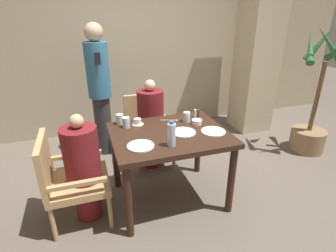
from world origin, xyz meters
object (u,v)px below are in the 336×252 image
(chair_left_side, at_px, (68,177))
(plate_main_right, at_px, (213,131))
(plate_dessert_center, at_px, (183,132))
(teacup_with_saucer, at_px, (138,122))
(bowl_small, at_px, (197,122))
(glass_tall_mid, at_px, (187,117))
(chair_far_side, at_px, (148,127))
(diner_in_left_chair, at_px, (83,167))
(glass_tall_far, at_px, (126,122))
(diner_in_far_chair, at_px, (151,124))
(potted_palm, at_px, (313,115))
(water_bottle, at_px, (172,135))
(plate_main_left, at_px, (141,146))
(standing_host, at_px, (100,88))
(glass_tall_near, at_px, (120,119))

(chair_left_side, xyz_separation_m, plate_main_right, (1.38, -0.12, 0.31))
(plate_dessert_center, distance_m, teacup_with_saucer, 0.51)
(bowl_small, relative_size, glass_tall_mid, 0.98)
(bowl_small, bearing_deg, plate_main_right, -72.66)
(chair_far_side, height_order, plate_main_right, chair_far_side)
(diner_in_left_chair, relative_size, glass_tall_far, 9.97)
(diner_in_far_chair, distance_m, plate_dessert_center, 0.80)
(teacup_with_saucer, bearing_deg, glass_tall_mid, -9.21)
(chair_far_side, xyz_separation_m, plate_dessert_center, (0.13, -0.91, 0.31))
(potted_palm, distance_m, water_bottle, 2.43)
(chair_left_side, height_order, diner_in_left_chair, diner_in_left_chair)
(chair_far_side, height_order, glass_tall_mid, glass_tall_mid)
(glass_tall_mid, xyz_separation_m, glass_tall_far, (-0.64, 0.05, 0.00))
(plate_main_left, xyz_separation_m, water_bottle, (0.26, -0.07, 0.10))
(standing_host, bearing_deg, bowl_small, -53.10)
(chair_left_side, distance_m, glass_tall_mid, 1.30)
(diner_in_far_chair, relative_size, bowl_small, 10.85)
(chair_far_side, xyz_separation_m, water_bottle, (-0.07, -1.12, 0.41))
(chair_far_side, bearing_deg, plate_dessert_center, -82.12)
(standing_host, height_order, glass_tall_near, standing_host)
(chair_left_side, relative_size, glass_tall_near, 8.18)
(chair_left_side, distance_m, glass_tall_near, 0.75)
(plate_dessert_center, relative_size, teacup_with_saucer, 2.01)
(diner_in_far_chair, height_order, glass_tall_far, diner_in_far_chair)
(plate_main_left, bearing_deg, glass_tall_mid, 33.92)
(standing_host, relative_size, plate_main_right, 7.30)
(bowl_small, xyz_separation_m, glass_tall_near, (-0.76, 0.25, 0.03))
(chair_left_side, height_order, glass_tall_near, glass_tall_near)
(diner_in_left_chair, height_order, chair_far_side, diner_in_left_chair)
(plate_main_left, xyz_separation_m, plate_dessert_center, (0.46, 0.14, 0.00))
(water_bottle, bearing_deg, plate_main_left, 164.67)
(chair_far_side, height_order, teacup_with_saucer, chair_far_side)
(chair_left_side, xyz_separation_m, glass_tall_mid, (1.24, 0.20, 0.36))
(standing_host, distance_m, water_bottle, 1.61)
(potted_palm, distance_m, plate_main_right, 1.92)
(bowl_small, bearing_deg, potted_palm, 8.57)
(glass_tall_near, bearing_deg, glass_tall_mid, -13.04)
(chair_far_side, height_order, glass_tall_far, glass_tall_far)
(teacup_with_saucer, bearing_deg, chair_far_side, 66.34)
(chair_far_side, bearing_deg, potted_palm, -11.76)
(chair_left_side, bearing_deg, glass_tall_mid, 9.34)
(diner_in_left_chair, bearing_deg, standing_host, 76.97)
(diner_in_left_chair, xyz_separation_m, standing_host, (0.29, 1.27, 0.39))
(teacup_with_saucer, xyz_separation_m, glass_tall_far, (-0.12, -0.03, 0.02))
(diner_in_far_chair, distance_m, teacup_with_saucer, 0.55)
(chair_far_side, distance_m, potted_palm, 2.29)
(standing_host, distance_m, glass_tall_near, 0.92)
(plate_main_left, bearing_deg, glass_tall_near, 99.30)
(standing_host, xyz_separation_m, glass_tall_far, (0.16, -1.02, -0.11))
(standing_host, relative_size, glass_tall_far, 16.32)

